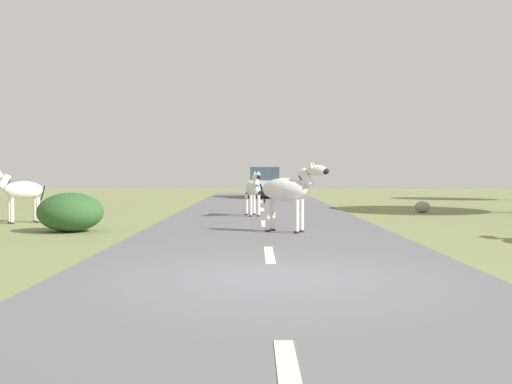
# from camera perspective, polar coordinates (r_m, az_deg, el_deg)

# --- Properties ---
(ground_plane) EXTENTS (90.00, 90.00, 0.00)m
(ground_plane) POSITION_cam_1_polar(r_m,az_deg,el_deg) (7.81, 2.28, -8.77)
(ground_plane) COLOR olive
(road) EXTENTS (6.00, 64.00, 0.05)m
(road) POSITION_cam_1_polar(r_m,az_deg,el_deg) (7.80, 1.93, -8.59)
(road) COLOR slate
(road) RESTS_ON ground_plane
(lane_markings) EXTENTS (0.16, 56.00, 0.01)m
(lane_markings) POSITION_cam_1_polar(r_m,az_deg,el_deg) (6.82, 2.18, -9.89)
(lane_markings) COLOR silver
(lane_markings) RESTS_ON road
(zebra_0) EXTENTS (0.63, 1.54, 1.47)m
(zebra_0) POSITION_cam_1_polar(r_m,az_deg,el_deg) (18.42, -0.07, 0.30)
(zebra_0) COLOR silver
(zebra_0) RESTS_ON road
(zebra_1) EXTENTS (1.63, 1.03, 1.66)m
(zebra_1) POSITION_cam_1_polar(r_m,az_deg,el_deg) (13.36, 3.51, 0.15)
(zebra_1) COLOR silver
(zebra_1) RESTS_ON road
(zebra_2) EXTENTS (1.45, 1.17, 1.57)m
(zebra_2) POSITION_cam_1_polar(r_m,az_deg,el_deg) (17.67, -22.38, 0.11)
(zebra_2) COLOR silver
(zebra_2) RESTS_ON ground_plane
(car_0) EXTENTS (2.11, 4.39, 1.74)m
(car_0) POSITION_cam_1_polar(r_m,az_deg,el_deg) (32.75, 1.14, 0.87)
(car_0) COLOR silver
(car_0) RESTS_ON road
(bush_2) EXTENTS (1.61, 1.45, 0.97)m
(bush_2) POSITION_cam_1_polar(r_m,az_deg,el_deg) (14.69, -17.92, -1.94)
(bush_2) COLOR #2D5628
(bush_2) RESTS_ON ground_plane
(rock_0) EXTENTS (0.57, 0.42, 0.42)m
(rock_0) POSITION_cam_1_polar(r_m,az_deg,el_deg) (21.55, 16.63, -1.46)
(rock_0) COLOR gray
(rock_0) RESTS_ON ground_plane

